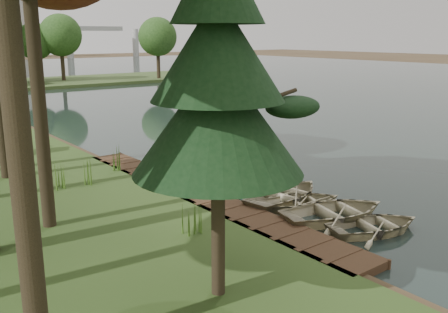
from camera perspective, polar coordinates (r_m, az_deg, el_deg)
ground at (r=20.22m, az=0.65°, el=-4.21°), size 300.00×300.00×0.00m
water at (r=55.04m, az=12.28°, el=6.93°), size 130.00×200.00×0.05m
boardwalk at (r=19.26m, az=-3.09°, el=-4.68°), size 1.60×16.00×0.30m
peninsula at (r=68.31m, az=-20.92°, el=7.78°), size 50.00×14.00×0.45m
far_trees at (r=67.14m, az=-24.15°, el=12.72°), size 45.60×5.60×8.80m
building_a at (r=160.65m, az=-23.43°, el=13.61°), size 10.00×8.00×18.00m
rowboat_0 at (r=16.80m, az=16.89°, el=-7.25°), size 3.77×3.19×0.66m
rowboat_1 at (r=17.51m, az=12.61°, el=-5.87°), size 4.46×3.68×0.80m
rowboat_2 at (r=18.53m, az=8.74°, el=-4.85°), size 3.72×3.19×0.65m
rowboat_3 at (r=19.08m, az=7.03°, el=-4.02°), size 4.24×3.35×0.79m
rowboat_4 at (r=20.19m, az=4.19°, el=-3.13°), size 3.87×3.38×0.67m
rowboat_5 at (r=21.10m, az=1.82°, el=-2.22°), size 4.21×3.46×0.76m
rowboat_6 at (r=22.21m, az=-0.69°, el=-1.53°), size 3.75×3.12×0.67m
rowboat_7 at (r=23.34m, az=-2.57°, el=-0.69°), size 3.76×2.80×0.75m
pine_tree at (r=10.73m, az=-0.73°, el=8.71°), size 3.80×3.80×8.04m
reeds_0 at (r=15.37m, az=-3.77°, el=-7.22°), size 0.60×0.60×0.88m
reeds_1 at (r=20.89m, az=-15.22°, el=-1.68°), size 0.60×0.60×1.10m
reeds_2 at (r=20.79m, az=-18.24°, el=-1.94°), size 0.60×0.60×1.12m
reeds_3 at (r=22.87m, az=-12.54°, el=-0.17°), size 0.60×0.60×1.13m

